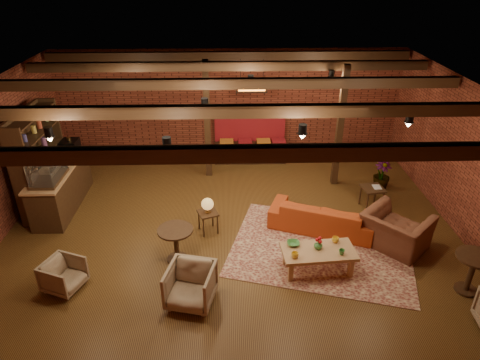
{
  "coord_description": "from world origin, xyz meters",
  "views": [
    {
      "loc": [
        -0.04,
        -8.16,
        5.51
      ],
      "look_at": [
        0.2,
        0.2,
        1.08
      ],
      "focal_mm": 32.0,
      "sensor_mm": 36.0,
      "label": 1
    }
  ],
  "objects_px": {
    "armchair_a": "(63,274)",
    "armchair_right": "(397,225)",
    "side_table_lamp": "(208,207)",
    "coffee_table": "(318,252)",
    "plant_tall": "(387,147)",
    "sofa": "(322,216)",
    "round_table_right": "(473,268)",
    "round_table_left": "(176,239)",
    "side_table_book": "(373,189)",
    "armchair_b": "(191,284)"
  },
  "relations": [
    {
      "from": "armchair_a",
      "to": "armchair_right",
      "type": "bearing_deg",
      "value": -58.74
    },
    {
      "from": "side_table_lamp",
      "to": "armchair_a",
      "type": "distance_m",
      "value": 3.15
    },
    {
      "from": "coffee_table",
      "to": "plant_tall",
      "type": "bearing_deg",
      "value": 54.74
    },
    {
      "from": "sofa",
      "to": "round_table_right",
      "type": "relative_size",
      "value": 2.89
    },
    {
      "from": "round_table_left",
      "to": "plant_tall",
      "type": "bearing_deg",
      "value": 29.51
    },
    {
      "from": "plant_tall",
      "to": "round_table_right",
      "type": "bearing_deg",
      "value": -85.07
    },
    {
      "from": "armchair_a",
      "to": "side_table_book",
      "type": "distance_m",
      "value": 7.05
    },
    {
      "from": "armchair_right",
      "to": "plant_tall",
      "type": "distance_m",
      "value": 2.71
    },
    {
      "from": "coffee_table",
      "to": "side_table_lamp",
      "type": "bearing_deg",
      "value": 147.29
    },
    {
      "from": "armchair_a",
      "to": "plant_tall",
      "type": "height_order",
      "value": "plant_tall"
    },
    {
      "from": "coffee_table",
      "to": "side_table_book",
      "type": "relative_size",
      "value": 2.54
    },
    {
      "from": "side_table_lamp",
      "to": "armchair_b",
      "type": "bearing_deg",
      "value": -95.8
    },
    {
      "from": "sofa",
      "to": "armchair_right",
      "type": "bearing_deg",
      "value": 173.94
    },
    {
      "from": "side_table_lamp",
      "to": "armchair_b",
      "type": "height_order",
      "value": "side_table_lamp"
    },
    {
      "from": "side_table_lamp",
      "to": "armchair_b",
      "type": "relative_size",
      "value": 1.04
    },
    {
      "from": "coffee_table",
      "to": "armchair_b",
      "type": "relative_size",
      "value": 1.78
    },
    {
      "from": "armchair_a",
      "to": "armchair_right",
      "type": "height_order",
      "value": "armchair_right"
    },
    {
      "from": "round_table_left",
      "to": "round_table_right",
      "type": "bearing_deg",
      "value": -11.17
    },
    {
      "from": "side_table_lamp",
      "to": "coffee_table",
      "type": "bearing_deg",
      "value": -32.71
    },
    {
      "from": "armchair_b",
      "to": "side_table_book",
      "type": "relative_size",
      "value": 1.43
    },
    {
      "from": "armchair_right",
      "to": "sofa",
      "type": "bearing_deg",
      "value": 19.54
    },
    {
      "from": "coffee_table",
      "to": "round_table_left",
      "type": "height_order",
      "value": "same"
    },
    {
      "from": "side_table_lamp",
      "to": "side_table_book",
      "type": "bearing_deg",
      "value": 13.1
    },
    {
      "from": "sofa",
      "to": "coffee_table",
      "type": "relative_size",
      "value": 1.57
    },
    {
      "from": "round_table_right",
      "to": "plant_tall",
      "type": "distance_m",
      "value": 4.02
    },
    {
      "from": "sofa",
      "to": "side_table_book",
      "type": "relative_size",
      "value": 3.99
    },
    {
      "from": "round_table_right",
      "to": "plant_tall",
      "type": "height_order",
      "value": "plant_tall"
    },
    {
      "from": "side_table_lamp",
      "to": "round_table_left",
      "type": "distance_m",
      "value": 1.16
    },
    {
      "from": "armchair_a",
      "to": "armchair_b",
      "type": "relative_size",
      "value": 0.8
    },
    {
      "from": "armchair_b",
      "to": "armchair_right",
      "type": "bearing_deg",
      "value": 33.22
    },
    {
      "from": "side_table_book",
      "to": "plant_tall",
      "type": "relative_size",
      "value": 0.24
    },
    {
      "from": "sofa",
      "to": "armchair_b",
      "type": "relative_size",
      "value": 2.8
    },
    {
      "from": "round_table_left",
      "to": "side_table_book",
      "type": "xyz_separation_m",
      "value": [
        4.53,
        1.9,
        0.01
      ]
    },
    {
      "from": "armchair_b",
      "to": "side_table_book",
      "type": "distance_m",
      "value": 5.19
    },
    {
      "from": "armchair_b",
      "to": "armchair_right",
      "type": "xyz_separation_m",
      "value": [
        4.17,
        1.51,
        0.13
      ]
    },
    {
      "from": "side_table_book",
      "to": "round_table_right",
      "type": "bearing_deg",
      "value": -73.24
    },
    {
      "from": "side_table_lamp",
      "to": "plant_tall",
      "type": "relative_size",
      "value": 0.36
    },
    {
      "from": "armchair_b",
      "to": "round_table_right",
      "type": "height_order",
      "value": "armchair_b"
    },
    {
      "from": "sofa",
      "to": "plant_tall",
      "type": "relative_size",
      "value": 0.97
    },
    {
      "from": "side_table_book",
      "to": "coffee_table",
      "type": "bearing_deg",
      "value": -127.49
    },
    {
      "from": "coffee_table",
      "to": "armchair_a",
      "type": "relative_size",
      "value": 2.22
    },
    {
      "from": "sofa",
      "to": "armchair_a",
      "type": "relative_size",
      "value": 3.48
    },
    {
      "from": "coffee_table",
      "to": "round_table_left",
      "type": "relative_size",
      "value": 1.98
    },
    {
      "from": "round_table_left",
      "to": "armchair_b",
      "type": "bearing_deg",
      "value": -72.8
    },
    {
      "from": "side_table_lamp",
      "to": "armchair_b",
      "type": "xyz_separation_m",
      "value": [
        -0.22,
        -2.19,
        -0.24
      ]
    },
    {
      "from": "coffee_table",
      "to": "round_table_right",
      "type": "bearing_deg",
      "value": -14.01
    },
    {
      "from": "armchair_a",
      "to": "armchair_right",
      "type": "distance_m",
      "value": 6.63
    },
    {
      "from": "round_table_right",
      "to": "sofa",
      "type": "bearing_deg",
      "value": 137.46
    },
    {
      "from": "plant_tall",
      "to": "sofa",
      "type": "bearing_deg",
      "value": -136.4
    },
    {
      "from": "coffee_table",
      "to": "armchair_a",
      "type": "bearing_deg",
      "value": -175.5
    }
  ]
}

